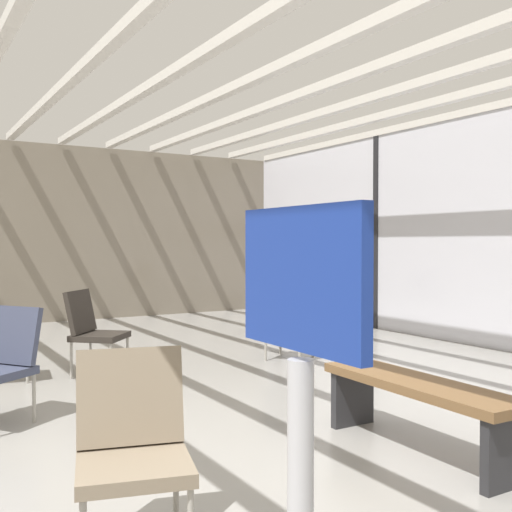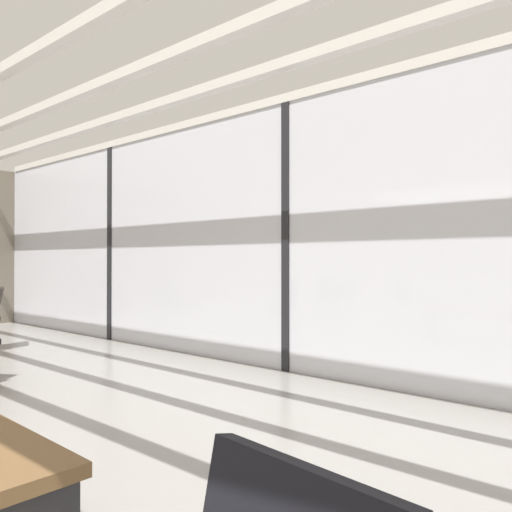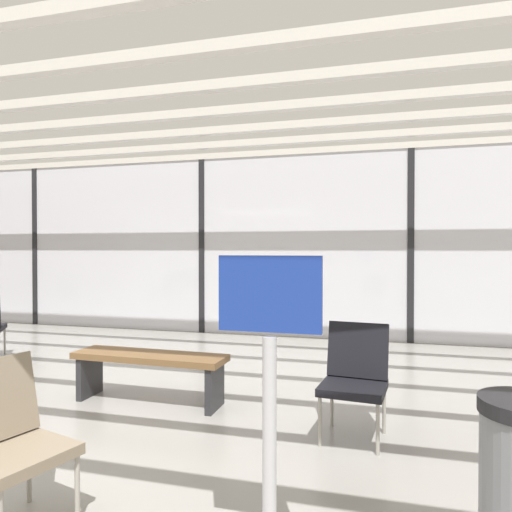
{
  "view_description": "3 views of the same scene",
  "coord_description": "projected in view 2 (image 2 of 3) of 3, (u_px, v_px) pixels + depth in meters",
  "views": [
    {
      "loc": [
        3.71,
        -1.36,
        1.36
      ],
      "look_at": [
        -1.66,
        1.85,
        1.22
      ],
      "focal_mm": 42.26,
      "sensor_mm": 36.0,
      "label": 1
    },
    {
      "loc": [
        3.43,
        0.64,
        1.25
      ],
      "look_at": [
        0.88,
        3.61,
        1.28
      ],
      "focal_mm": 35.17,
      "sensor_mm": 36.0,
      "label": 2
    },
    {
      "loc": [
        3.08,
        -2.48,
        1.47
      ],
      "look_at": [
        0.21,
        8.02,
        1.31
      ],
      "focal_mm": 32.64,
      "sensor_mm": 36.0,
      "label": 3
    }
  ],
  "objects": [
    {
      "name": "glass_curtain_wall",
      "position": [
        288.0,
        236.0,
        5.7
      ],
      "size": [
        14.0,
        0.08,
        3.04
      ],
      "primitive_type": "cube",
      "color": "silver",
      "rests_on": "ground"
    },
    {
      "name": "window_mullion_0",
      "position": [
        112.0,
        243.0,
        7.97
      ],
      "size": [
        0.1,
        0.12,
        3.04
      ],
      "primitive_type": "cube",
      "color": "black",
      "rests_on": "ground"
    },
    {
      "name": "window_mullion_1",
      "position": [
        288.0,
        236.0,
        5.7
      ],
      "size": [
        0.1,
        0.12,
        3.04
      ],
      "primitive_type": "cube",
      "color": "black",
      "rests_on": "ground"
    }
  ]
}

